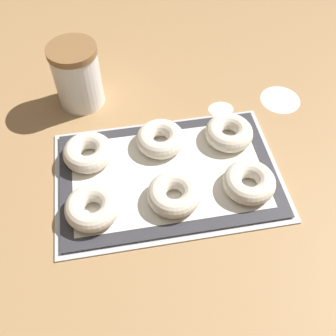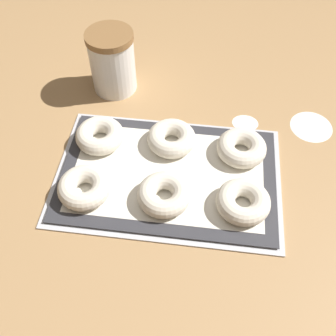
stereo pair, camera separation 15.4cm
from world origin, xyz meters
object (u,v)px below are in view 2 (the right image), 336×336
at_px(bagel_back_center, 171,138).
at_px(bagel_front_right, 243,202).
at_px(bagel_front_left, 84,187).
at_px(bagel_back_left, 100,136).
at_px(baking_tray, 168,175).
at_px(flour_canister, 112,62).
at_px(bagel_front_center, 164,194).
at_px(bagel_back_right, 242,148).

bearing_deg(bagel_back_center, bagel_front_right, -42.78).
xyz_separation_m(bagel_front_left, bagel_front_right, (0.33, 0.01, 0.00)).
distance_m(bagel_front_right, bagel_back_left, 0.36).
bearing_deg(baking_tray, flour_canister, 122.29).
relative_size(bagel_front_right, bagel_back_center, 1.00).
bearing_deg(bagel_back_center, bagel_back_left, -175.94).
bearing_deg(bagel_back_center, baking_tray, -88.20).
height_order(bagel_front_left, bagel_back_center, same).
distance_m(bagel_front_left, flour_canister, 0.36).
relative_size(bagel_front_center, bagel_back_right, 1.00).
relative_size(bagel_back_left, bagel_back_center, 1.00).
bearing_deg(bagel_back_left, bagel_front_right, -23.08).
bearing_deg(bagel_back_right, bagel_front_left, -155.24).
distance_m(baking_tray, bagel_front_left, 0.19).
bearing_deg(baking_tray, bagel_back_right, 26.15).
height_order(bagel_front_center, bagel_back_left, same).
bearing_deg(bagel_front_center, flour_canister, 116.96).
xyz_separation_m(baking_tray, bagel_front_right, (0.16, -0.07, 0.03)).
bearing_deg(bagel_back_right, flour_canister, 148.85).
xyz_separation_m(bagel_back_left, flour_canister, (-0.01, 0.21, 0.05)).
height_order(baking_tray, bagel_front_right, bagel_front_right).
height_order(baking_tray, flour_canister, flour_canister).
height_order(bagel_front_center, flour_canister, flour_canister).
bearing_deg(flour_canister, bagel_front_left, -88.49).
bearing_deg(bagel_front_right, bagel_back_center, 137.22).
xyz_separation_m(bagel_front_left, bagel_back_center, (0.17, 0.16, 0.00)).
distance_m(bagel_front_center, bagel_back_center, 0.16).
relative_size(bagel_back_center, bagel_back_right, 1.00).
relative_size(bagel_back_left, flour_canister, 0.69).
relative_size(bagel_front_left, bagel_back_right, 1.00).
distance_m(bagel_front_center, bagel_back_right, 0.22).
bearing_deg(bagel_back_right, bagel_front_right, -88.14).
relative_size(baking_tray, bagel_back_right, 4.44).
xyz_separation_m(bagel_back_right, flour_canister, (-0.34, 0.20, 0.05)).
distance_m(bagel_front_right, bagel_back_center, 0.23).
relative_size(bagel_front_right, bagel_back_right, 1.00).
bearing_deg(bagel_front_right, bagel_front_left, -179.01).
distance_m(bagel_front_left, bagel_back_left, 0.15).
xyz_separation_m(bagel_front_left, bagel_front_center, (0.17, 0.00, 0.00)).
xyz_separation_m(bagel_front_center, flour_canister, (-0.18, 0.35, 0.05)).
bearing_deg(bagel_back_center, flour_canister, 131.95).
xyz_separation_m(bagel_front_right, bagel_back_right, (-0.00, 0.15, 0.00)).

